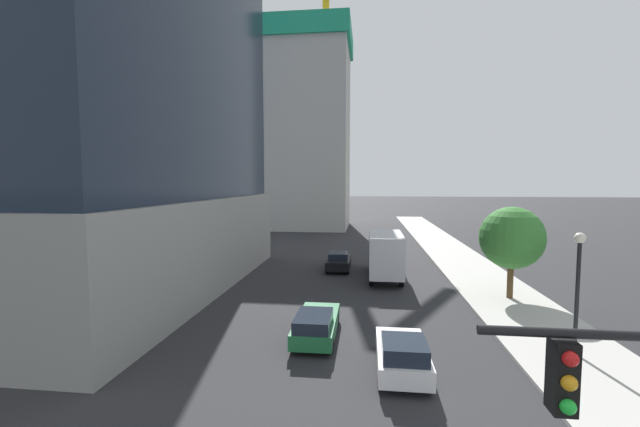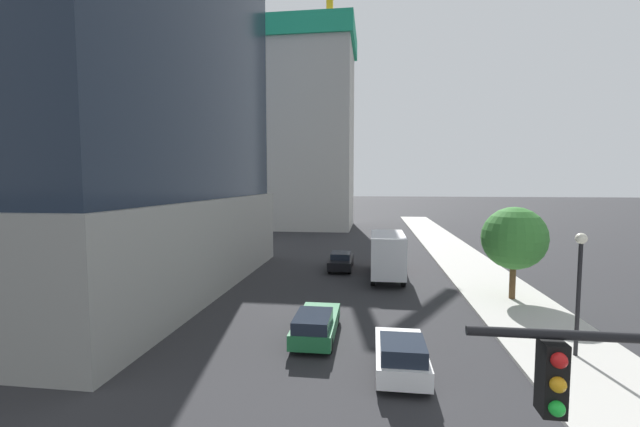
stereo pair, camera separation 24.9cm
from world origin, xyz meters
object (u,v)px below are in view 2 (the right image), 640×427
(box_truck, at_px, (387,253))
(car_green, at_px, (316,324))
(car_white, at_px, (401,355))
(street_tree, at_px, (514,238))
(car_black, at_px, (341,261))
(construction_building, at_px, (303,121))
(street_lamp, at_px, (579,274))

(box_truck, bearing_deg, car_green, -106.67)
(car_green, xyz_separation_m, car_white, (3.63, -2.91, 0.04))
(street_tree, distance_m, box_truck, 8.90)
(car_black, bearing_deg, box_truck, -36.55)
(street_tree, bearing_deg, car_black, 146.02)
(construction_building, xyz_separation_m, street_lamp, (19.17, -45.80, -13.22))
(box_truck, bearing_deg, street_tree, -32.64)
(street_tree, distance_m, car_white, 13.04)
(construction_building, xyz_separation_m, car_white, (12.02, -48.11, -15.96))
(box_truck, bearing_deg, car_black, 143.45)
(box_truck, bearing_deg, construction_building, 109.97)
(construction_building, relative_size, car_white, 9.68)
(street_lamp, distance_m, car_black, 19.01)
(construction_building, distance_m, street_lamp, 51.38)
(car_white, relative_size, box_truck, 0.52)
(construction_building, relative_size, car_black, 8.37)
(car_green, bearing_deg, street_tree, 34.17)
(street_lamp, height_order, car_white, street_lamp)
(car_black, bearing_deg, car_white, -78.42)
(street_lamp, height_order, street_tree, street_tree)
(street_lamp, xyz_separation_m, car_white, (-7.15, -2.30, -2.74))
(construction_building, bearing_deg, car_green, -79.48)
(car_black, bearing_deg, street_lamp, -55.05)
(construction_building, bearing_deg, car_white, -75.97)
(car_white, bearing_deg, street_lamp, 17.87)
(street_tree, relative_size, box_truck, 0.72)
(car_green, bearing_deg, car_white, -38.69)
(car_black, distance_m, car_white, 18.09)
(street_lamp, distance_m, car_white, 7.99)
(street_tree, bearing_deg, car_white, -125.29)
(street_tree, bearing_deg, car_green, -145.83)
(car_green, bearing_deg, box_truck, 73.33)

